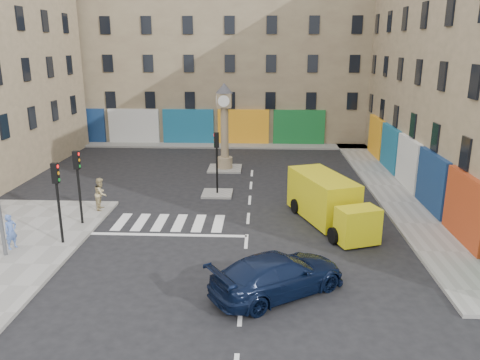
# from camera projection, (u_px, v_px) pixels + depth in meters

# --- Properties ---
(ground) EXTENTS (120.00, 120.00, 0.00)m
(ground) POSITION_uv_depth(u_px,v_px,m) (246.00, 251.00, 20.67)
(ground) COLOR black
(ground) RESTS_ON ground
(sidewalk_right) EXTENTS (2.60, 30.00, 0.15)m
(sidewalk_right) POSITION_uv_depth(u_px,v_px,m) (387.00, 186.00, 29.86)
(sidewalk_right) COLOR gray
(sidewalk_right) RESTS_ON ground
(sidewalk_far) EXTENTS (32.00, 2.40, 0.15)m
(sidewalk_far) POSITION_uv_depth(u_px,v_px,m) (210.00, 145.00, 42.13)
(sidewalk_far) COLOR gray
(sidewalk_far) RESTS_ON ground
(island_near) EXTENTS (1.80, 1.80, 0.12)m
(island_near) POSITION_uv_depth(u_px,v_px,m) (217.00, 194.00, 28.42)
(island_near) COLOR gray
(island_near) RESTS_ON ground
(island_far) EXTENTS (2.40, 2.40, 0.12)m
(island_far) POSITION_uv_depth(u_px,v_px,m) (225.00, 169.00, 34.18)
(island_far) COLOR gray
(island_far) RESTS_ON ground
(building_far) EXTENTS (32.00, 10.00, 17.00)m
(building_far) POSITION_uv_depth(u_px,v_px,m) (215.00, 48.00, 45.35)
(building_far) COLOR gray
(building_far) RESTS_ON ground
(traffic_light_left_near) EXTENTS (0.28, 0.22, 3.70)m
(traffic_light_left_near) POSITION_uv_depth(u_px,v_px,m) (57.00, 190.00, 20.50)
(traffic_light_left_near) COLOR black
(traffic_light_left_near) RESTS_ON sidewalk_left
(traffic_light_left_far) EXTENTS (0.28, 0.22, 3.70)m
(traffic_light_left_far) POSITION_uv_depth(u_px,v_px,m) (78.00, 176.00, 22.80)
(traffic_light_left_far) COLOR black
(traffic_light_left_far) RESTS_ON sidewalk_left
(traffic_light_island) EXTENTS (0.28, 0.22, 3.70)m
(traffic_light_island) POSITION_uv_depth(u_px,v_px,m) (217.00, 153.00, 27.71)
(traffic_light_island) COLOR black
(traffic_light_island) RESTS_ON island_near
(clock_pillar) EXTENTS (1.20, 1.20, 6.10)m
(clock_pillar) POSITION_uv_depth(u_px,v_px,m) (224.00, 121.00, 33.20)
(clock_pillar) COLOR tan
(clock_pillar) RESTS_ON island_far
(navy_sedan) EXTENTS (5.52, 4.69, 1.52)m
(navy_sedan) POSITION_uv_depth(u_px,v_px,m) (278.00, 274.00, 16.93)
(navy_sedan) COLOR black
(navy_sedan) RESTS_ON ground
(yellow_van) EXTENTS (3.96, 6.67, 2.33)m
(yellow_van) POSITION_uv_depth(u_px,v_px,m) (328.00, 201.00, 23.63)
(yellow_van) COLOR yellow
(yellow_van) RESTS_ON ground
(pedestrian_blue) EXTENTS (0.59, 0.68, 1.56)m
(pedestrian_blue) POSITION_uv_depth(u_px,v_px,m) (11.00, 232.00, 20.37)
(pedestrian_blue) COLOR #4F6EB6
(pedestrian_blue) RESTS_ON sidewalk_left
(pedestrian_tan) EXTENTS (0.71, 0.89, 1.75)m
(pedestrian_tan) POSITION_uv_depth(u_px,v_px,m) (101.00, 194.00, 25.25)
(pedestrian_tan) COLOR tan
(pedestrian_tan) RESTS_ON sidewalk_left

